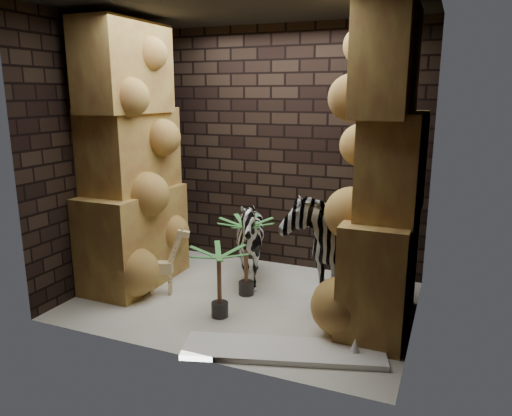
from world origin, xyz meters
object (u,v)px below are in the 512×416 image
at_px(zebra_right, 325,231).
at_px(palm_back, 219,282).
at_px(zebra_left, 250,245).
at_px(surfboard, 283,350).
at_px(giraffe_toy, 160,260).
at_px(palm_front, 246,257).

bearing_deg(zebra_right, palm_back, -139.02).
distance_m(zebra_left, surfboard, 1.62).
xyz_separation_m(zebra_right, zebra_left, (-0.87, -0.02, -0.26)).
bearing_deg(palm_back, giraffe_toy, 164.17).
bearing_deg(palm_back, zebra_right, 46.77).
xyz_separation_m(zebra_right, palm_back, (-0.83, -0.88, -0.39)).
height_order(giraffe_toy, palm_back, giraffe_toy).
xyz_separation_m(zebra_left, giraffe_toy, (-0.81, -0.62, -0.09)).
distance_m(giraffe_toy, palm_front, 0.95).
height_order(zebra_right, palm_front, zebra_right).
bearing_deg(zebra_left, zebra_right, 21.82).
bearing_deg(giraffe_toy, zebra_left, 15.02).
height_order(palm_front, surfboard, palm_front).
relative_size(giraffe_toy, palm_front, 0.91).
bearing_deg(zebra_left, palm_front, -55.56).
xyz_separation_m(zebra_left, palm_back, (0.04, -0.87, -0.12)).
relative_size(palm_front, surfboard, 0.51).
bearing_deg(giraffe_toy, palm_front, -0.17).
relative_size(zebra_right, surfboard, 0.87).
distance_m(zebra_right, palm_front, 0.91).
bearing_deg(surfboard, zebra_left, 107.11).
xyz_separation_m(giraffe_toy, surfboard, (1.68, -0.67, -0.38)).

